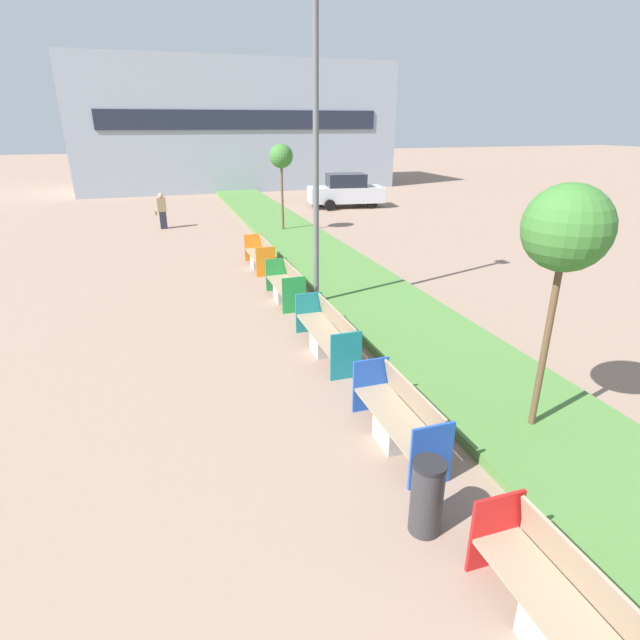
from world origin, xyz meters
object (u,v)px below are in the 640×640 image
at_px(sapling_tree_near, 567,230).
at_px(sapling_tree_far, 281,157).
at_px(litter_bin, 427,497).
at_px(parked_car_distant, 346,191).
at_px(bench_red_frame, 568,622).
at_px(bench_teal_frame, 327,336).
at_px(bench_orange_frame, 260,257).
at_px(bench_blue_frame, 399,422).
at_px(pedestrian_walking, 162,211).
at_px(street_lamp_post, 316,128).
at_px(bench_green_frame, 286,288).

distance_m(sapling_tree_near, sapling_tree_far, 15.94).
height_order(litter_bin, parked_car_distant, parked_car_distant).
bearing_deg(bench_red_frame, bench_teal_frame, 89.96).
bearing_deg(litter_bin, sapling_tree_near, 26.25).
height_order(bench_teal_frame, bench_orange_frame, same).
xyz_separation_m(bench_blue_frame, bench_teal_frame, (0.00, 3.36, 0.01)).
bearing_deg(litter_bin, bench_blue_frame, 73.97).
bearing_deg(litter_bin, pedestrian_walking, 96.87).
relative_size(bench_red_frame, sapling_tree_near, 0.55).
relative_size(street_lamp_post, sapling_tree_far, 2.16).
distance_m(bench_blue_frame, parked_car_distant, 22.60).
height_order(bench_teal_frame, bench_green_frame, same).
xyz_separation_m(street_lamp_post, parked_car_distant, (6.61, 15.35, -3.50)).
relative_size(sapling_tree_far, parked_car_distant, 0.84).
height_order(bench_blue_frame, sapling_tree_far, sapling_tree_far).
relative_size(bench_teal_frame, street_lamp_post, 0.30).
bearing_deg(street_lamp_post, bench_teal_frame, -102.76).
relative_size(bench_orange_frame, litter_bin, 2.15).
distance_m(litter_bin, sapling_tree_far, 17.61).
bearing_deg(bench_teal_frame, bench_blue_frame, -90.08).
xyz_separation_m(bench_red_frame, bench_green_frame, (-0.00, 10.21, -0.00)).
relative_size(bench_blue_frame, sapling_tree_far, 0.55).
bearing_deg(bench_red_frame, sapling_tree_far, 83.71).
relative_size(bench_orange_frame, pedestrian_walking, 1.30).
relative_size(bench_blue_frame, pedestrian_walking, 1.28).
height_order(sapling_tree_far, pedestrian_walking, sapling_tree_far).
relative_size(bench_blue_frame, parked_car_distant, 0.46).
height_order(bench_orange_frame, sapling_tree_far, sapling_tree_far).
distance_m(bench_red_frame, bench_orange_frame, 13.65).
height_order(bench_teal_frame, street_lamp_post, street_lamp_post).
bearing_deg(pedestrian_walking, bench_green_frame, -75.79).
height_order(litter_bin, street_lamp_post, street_lamp_post).
xyz_separation_m(bench_red_frame, litter_bin, (-0.48, 1.71, 0.12)).
distance_m(bench_blue_frame, bench_teal_frame, 3.36).
bearing_deg(pedestrian_walking, street_lamp_post, -73.95).
distance_m(bench_blue_frame, sapling_tree_near, 3.54).
height_order(bench_red_frame, bench_blue_frame, same).
relative_size(bench_red_frame, bench_teal_frame, 0.86).
relative_size(bench_red_frame, pedestrian_walking, 1.32).
bearing_deg(bench_red_frame, sapling_tree_near, 54.96).
xyz_separation_m(bench_blue_frame, street_lamp_post, (0.61, 6.05, 4.04)).
bearing_deg(sapling_tree_near, bench_teal_frame, 118.85).
bearing_deg(bench_green_frame, street_lamp_post, -51.83).
bearing_deg(parked_car_distant, pedestrian_walking, -153.77).
relative_size(bench_green_frame, sapling_tree_far, 0.53).
height_order(bench_blue_frame, pedestrian_walking, pedestrian_walking).
bearing_deg(bench_orange_frame, bench_blue_frame, -90.00).
height_order(bench_teal_frame, parked_car_distant, parked_car_distant).
xyz_separation_m(bench_teal_frame, street_lamp_post, (0.61, 2.69, 4.03)).
bearing_deg(bench_green_frame, sapling_tree_far, 76.52).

